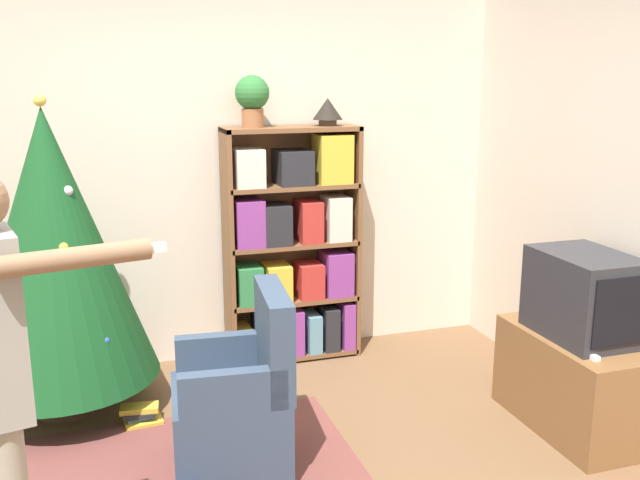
{
  "coord_description": "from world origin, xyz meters",
  "views": [
    {
      "loc": [
        -0.72,
        -2.75,
        1.96
      ],
      "look_at": [
        0.45,
        0.88,
        1.05
      ],
      "focal_mm": 40.0,
      "sensor_mm": 36.0,
      "label": 1
    }
  ],
  "objects": [
    {
      "name": "table_lamp",
      "position": [
        0.8,
        1.78,
        1.7
      ],
      "size": [
        0.2,
        0.2,
        0.18
      ],
      "color": "#473828",
      "rests_on": "bookshelf"
    },
    {
      "name": "television",
      "position": [
        1.77,
        0.31,
        0.78
      ],
      "size": [
        0.41,
        0.59,
        0.47
      ],
      "color": "#28282D",
      "rests_on": "tv_stand"
    },
    {
      "name": "potted_plant",
      "position": [
        0.29,
        1.78,
        1.79
      ],
      "size": [
        0.22,
        0.22,
        0.33
      ],
      "color": "#935B38",
      "rests_on": "bookshelf"
    },
    {
      "name": "tv_stand",
      "position": [
        1.77,
        0.31,
        0.27
      ],
      "size": [
        0.5,
        0.9,
        0.54
      ],
      "color": "brown",
      "rests_on": "ground_plane"
    },
    {
      "name": "bookshelf",
      "position": [
        0.55,
        1.77,
        0.78
      ],
      "size": [
        0.91,
        0.3,
        1.6
      ],
      "color": "brown",
      "rests_on": "ground_plane"
    },
    {
      "name": "wall_back",
      "position": [
        0.0,
        2.0,
        1.3
      ],
      "size": [
        8.0,
        0.1,
        2.6
      ],
      "color": "beige",
      "rests_on": "ground_plane"
    },
    {
      "name": "game_remote",
      "position": [
        1.62,
        0.04,
        0.55
      ],
      "size": [
        0.04,
        0.12,
        0.02
      ],
      "color": "white",
      "rests_on": "tv_stand"
    },
    {
      "name": "book_pile_near_tree",
      "position": [
        -0.55,
        1.11,
        0.05
      ],
      "size": [
        0.24,
        0.17,
        0.1
      ],
      "color": "gold",
      "rests_on": "ground_plane"
    },
    {
      "name": "christmas_tree",
      "position": [
        -0.96,
        1.4,
        0.99
      ],
      "size": [
        1.1,
        1.1,
        1.84
      ],
      "color": "#4C3323",
      "rests_on": "ground_plane"
    },
    {
      "name": "armchair",
      "position": [
        -0.11,
        0.49,
        0.32
      ],
      "size": [
        0.62,
        0.61,
        0.92
      ],
      "rotation": [
        0.0,
        0.0,
        -1.67
      ],
      "color": "#334256",
      "rests_on": "ground_plane"
    }
  ]
}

